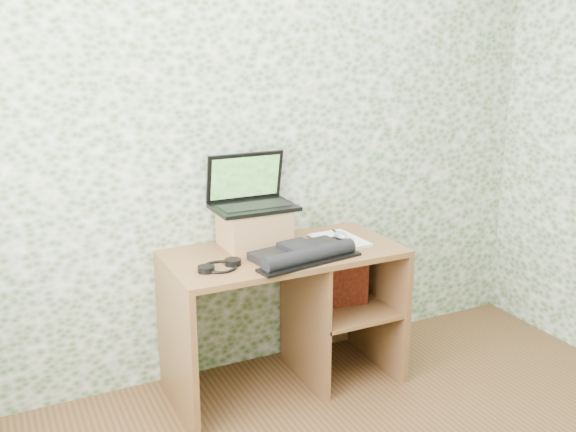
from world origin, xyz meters
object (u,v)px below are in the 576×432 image
riser (254,227)px  keyboard (303,253)px  desk (295,295)px  laptop (250,195)px  notepad (339,240)px

riser → keyboard: bearing=-65.1°
desk → laptop: (-0.18, 0.16, 0.53)m
notepad → laptop: bearing=154.6°
desk → riser: 0.43m
laptop → notepad: (0.43, -0.18, -0.26)m
riser → notepad: size_ratio=1.06×
desk → notepad: notepad is taller
riser → laptop: bearing=90.0°
riser → notepad: (0.43, -0.14, -0.09)m
desk → notepad: 0.38m
keyboard → laptop: bearing=103.0°
riser → notepad: 0.46m
laptop → notepad: 0.54m
riser → desk: bearing=-32.7°
riser → keyboard: (0.14, -0.29, -0.07)m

